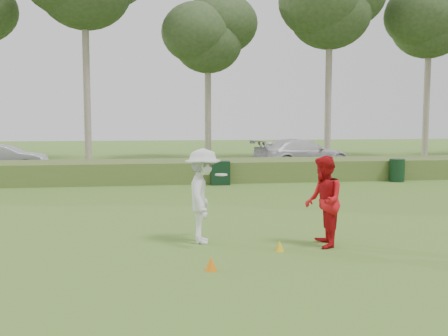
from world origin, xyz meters
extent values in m
plane|color=#436E24|center=(0.00, 0.00, 0.00)|extent=(120.00, 120.00, 0.00)
cube|color=#476127|center=(0.00, 12.00, 0.45)|extent=(80.00, 3.00, 0.90)
cube|color=#2D2D2D|center=(0.00, 17.00, 0.03)|extent=(80.00, 6.00, 0.06)
cylinder|color=gray|center=(-6.00, 23.00, 7.75)|extent=(0.44, 0.44, 15.50)
cylinder|color=gray|center=(2.00, 24.50, 5.75)|extent=(0.44, 0.44, 11.50)
ellipsoid|color=#2D4120|center=(2.00, 24.50, 8.62)|extent=(6.24, 6.24, 5.28)
cylinder|color=gray|center=(10.00, 22.50, 7.00)|extent=(0.44, 0.44, 14.00)
ellipsoid|color=#2D4120|center=(10.00, 22.50, 10.50)|extent=(7.28, 7.28, 6.16)
cylinder|color=gray|center=(18.00, 23.80, 6.75)|extent=(0.44, 0.44, 13.50)
ellipsoid|color=#2D4120|center=(18.00, 23.80, 10.12)|extent=(7.02, 7.02, 5.94)
imported|color=silver|center=(-1.01, 0.45, 1.03)|extent=(0.93, 1.42, 2.06)
cylinder|color=white|center=(-0.61, 0.45, 1.49)|extent=(0.27, 0.27, 0.03)
imported|color=red|center=(1.47, -0.27, 0.97)|extent=(0.88, 1.05, 1.93)
cone|color=orange|center=(-1.09, -1.63, 0.13)|extent=(0.23, 0.23, 0.25)
cone|color=gold|center=(0.46, -0.52, 0.11)|extent=(0.20, 0.20, 0.22)
cube|color=black|center=(0.79, 10.30, 0.50)|extent=(0.80, 0.51, 0.99)
cylinder|color=black|center=(8.68, 10.24, 0.50)|extent=(0.77, 0.77, 1.00)
imported|color=#B4B4B8|center=(-9.54, 17.04, 0.75)|extent=(4.23, 1.58, 1.38)
imported|color=silver|center=(6.28, 16.42, 0.87)|extent=(5.99, 3.64, 1.62)
camera|label=1|loc=(-2.17, -10.23, 2.65)|focal=40.00mm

